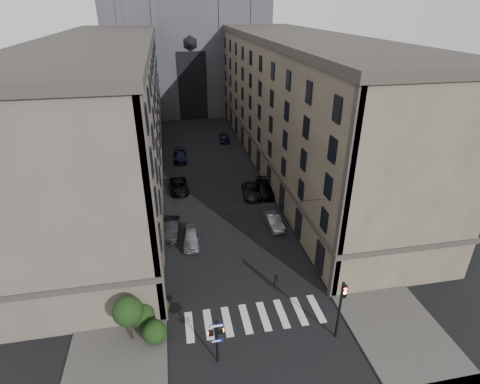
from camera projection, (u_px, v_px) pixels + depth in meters
ground at (271, 371)px, 25.76m from camera, size 260.00×260.00×0.00m
sidewalk_left at (139, 173)px, 55.50m from camera, size 7.00×80.00×0.15m
sidewalk_right at (276, 163)px, 59.06m from camera, size 7.00×80.00×0.15m
zebra_crossing at (255, 317)px, 30.14m from camera, size 11.00×3.20×0.01m
building_left at (109, 113)px, 50.83m from camera, size 13.60×60.60×18.85m
building_right at (297, 104)px, 55.38m from camera, size 13.60×60.60×18.85m
gothic_tower at (186, 28)px, 83.44m from camera, size 35.00×23.00×58.00m
pedestrian_signal_left at (217, 337)px, 25.44m from camera, size 1.02×0.38×4.00m
traffic_light_right at (341, 304)px, 26.91m from camera, size 0.34×0.50×5.20m
shrub_cluster at (141, 316)px, 27.86m from camera, size 3.90×4.40×3.90m
tram_wires at (208, 123)px, 53.73m from camera, size 14.00×60.00×0.43m
car_left_near at (191, 237)px, 39.12m from camera, size 2.16×4.59×1.52m
car_left_midnear at (171, 229)px, 40.63m from camera, size 2.08×4.72×1.51m
car_left_midfar at (179, 186)px, 50.17m from camera, size 2.55×5.19×1.42m
car_left_far at (180, 156)px, 60.07m from camera, size 2.11×5.01×1.45m
car_right_near at (273, 221)px, 42.18m from camera, size 1.75×4.29×1.38m
car_right_midnear at (251, 191)px, 49.01m from camera, size 2.73×5.05×1.34m
car_right_midfar at (265, 189)px, 49.40m from camera, size 2.27×5.22×1.49m
car_right_far at (224, 138)px, 68.38m from camera, size 1.94×4.21×1.40m
pedestrian at (276, 281)px, 32.86m from camera, size 0.48×0.63×1.58m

